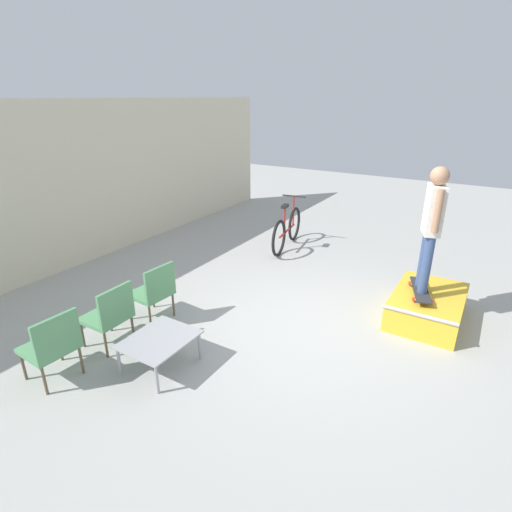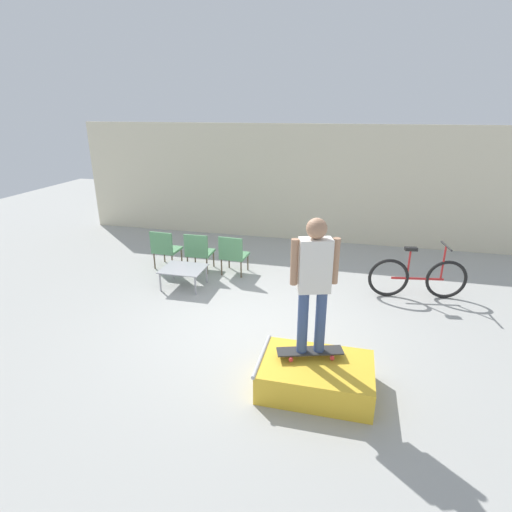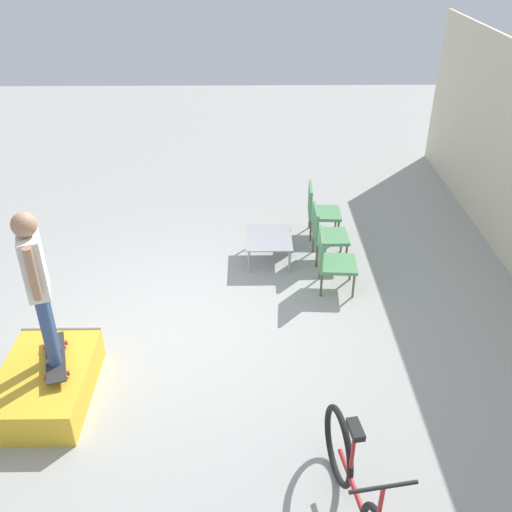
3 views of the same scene
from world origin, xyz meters
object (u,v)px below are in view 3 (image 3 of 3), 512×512
patio_chair_right (331,259)px  bicycle (357,493)px  skateboard_on_ramp (55,357)px  patio_chair_center (325,232)px  coffee_table (269,239)px  person_skater (36,277)px  skate_ramp_box (47,383)px  patio_chair_left (319,209)px

patio_chair_right → bicycle: 3.66m
patio_chair_right → skateboard_on_ramp: bearing=125.4°
patio_chair_center → skateboard_on_ramp: bearing=129.8°
coffee_table → person_skater: bearing=-40.8°
skateboard_on_ramp → patio_chair_right: patio_chair_right is taller
patio_chair_right → patio_chair_center: bearing=3.8°
person_skater → coffee_table: 3.83m
skate_ramp_box → coffee_table: skate_ramp_box is taller
skateboard_on_ramp → coffee_table: skateboard_on_ramp is taller
person_skater → patio_chair_right: 3.93m
skateboard_on_ramp → patio_chair_center: patio_chair_center is taller
coffee_table → patio_chair_right: patio_chair_right is taller
coffee_table → patio_chair_left: 1.16m
patio_chair_center → patio_chair_right: size_ratio=1.00×
skateboard_on_ramp → coffee_table: 3.65m
skate_ramp_box → bicycle: (1.57, 3.10, 0.20)m
coffee_table → bicycle: (4.43, 0.60, 0.04)m
skate_ramp_box → person_skater: (-0.10, 0.12, 1.31)m
patio_chair_center → patio_chair_left: bearing=-0.8°
skate_ramp_box → bicycle: bearing=63.2°
person_skater → patio_chair_right: size_ratio=1.99×
person_skater → bicycle: person_skater is taller
person_skater → patio_chair_right: (-1.99, 3.23, -1.03)m
skate_ramp_box → patio_chair_center: patio_chair_center is taller
patio_chair_center → bicycle: 4.43m
bicycle → skateboard_on_ramp: bearing=-128.2°
patio_chair_center → person_skater: bearing=129.8°
patio_chair_center → bicycle: (4.42, -0.24, -0.08)m
skate_ramp_box → patio_chair_left: size_ratio=1.64×
bicycle → person_skater: bearing=-128.2°
skateboard_on_ramp → patio_chair_center: size_ratio=0.99×
bicycle → coffee_table: bearing=178.6°
person_skater → coffee_table: person_skater is taller
skateboard_on_ramp → patio_chair_center: (-2.76, 3.23, 0.00)m
patio_chair_left → bicycle: 5.22m
skate_ramp_box → bicycle: size_ratio=0.79×
patio_chair_right → person_skater: bearing=125.4°
person_skater → skate_ramp_box: bearing=-68.0°
patio_chair_center → patio_chair_right: (0.77, 0.00, 0.00)m
person_skater → patio_chair_center: person_skater is taller
person_skater → patio_chair_left: bearing=119.8°
skateboard_on_ramp → coffee_table: size_ratio=1.03×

